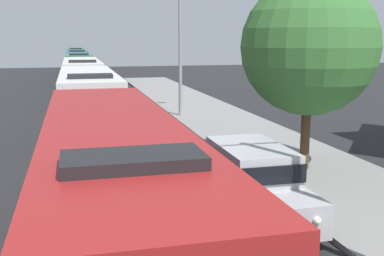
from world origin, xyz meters
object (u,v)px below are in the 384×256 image
bus_lead (113,187)px  white_suv (252,179)px  streetlamp_mid (180,25)px  bus_rear (77,62)px  bus_middle (82,79)px  bus_fourth_in_line (79,68)px  roadside_tree (309,47)px  bus_second_in_line (89,102)px  bus_tail_end (76,58)px

bus_lead → white_suv: size_ratio=2.39×
streetlamp_mid → bus_lead: bearing=-107.0°
bus_lead → bus_rear: 52.24m
bus_middle → bus_rear: 26.03m
bus_middle → bus_fourth_in_line: size_ratio=1.09×
white_suv → roadside_tree: roadside_tree is taller
bus_lead → bus_second_in_line: size_ratio=1.10×
bus_lead → bus_second_in_line: bearing=90.0°
bus_middle → white_suv: bus_middle is taller
bus_fourth_in_line → bus_tail_end: 26.53m
white_suv → streetlamp_mid: 16.46m
roadside_tree → white_suv: bearing=-133.7°
bus_tail_end → streetlamp_mid: size_ratio=1.33×
bus_second_in_line → white_suv: (3.70, -11.37, -0.66)m
bus_middle → bus_rear: size_ratio=1.07×
bus_rear → bus_second_in_line: bearing=-90.0°
roadside_tree → bus_tail_end: bearing=96.6°
bus_rear → streetlamp_mid: 35.20m
bus_second_in_line → bus_tail_end: same height
bus_fourth_in_line → white_suv: bearing=-84.4°
bus_second_in_line → bus_fourth_in_line: same height
bus_lead → bus_tail_end: size_ratio=1.03×
bus_lead → roadside_tree: roadside_tree is taller
bus_rear → bus_fourth_in_line: bearing=-90.0°
streetlamp_mid → roadside_tree: size_ratio=1.34×
bus_tail_end → roadside_tree: roadside_tree is taller
streetlamp_mid → roadside_tree: streetlamp_mid is taller
bus_tail_end → bus_second_in_line: bearing=-90.0°
bus_fourth_in_line → streetlamp_mid: bearing=-76.1°
bus_second_in_line → white_suv: 11.98m
streetlamp_mid → bus_tail_end: bearing=96.4°
bus_fourth_in_line → streetlamp_mid: (5.40, -21.86, 3.66)m
bus_middle → bus_rear: same height
bus_second_in_line → bus_tail_end: 52.81m
white_suv → roadside_tree: 5.80m
bus_middle → roadside_tree: size_ratio=1.84×
bus_second_in_line → bus_middle: size_ratio=0.90×
bus_middle → bus_fourth_in_line: (-0.00, 13.30, -0.00)m
white_suv → roadside_tree: size_ratio=0.76×
roadside_tree → bus_second_in_line: bearing=131.5°
bus_second_in_line → bus_tail_end: (0.00, 52.81, 0.00)m
bus_second_in_line → white_suv: bus_second_in_line is taller
bus_second_in_line → streetlamp_mid: size_ratio=1.24×
bus_lead → bus_rear: (-0.00, 52.24, -0.00)m
bus_middle → roadside_tree: (7.00, -20.90, 2.63)m
bus_second_in_line → streetlamp_mid: bearing=39.3°
bus_middle → streetlamp_mid: streetlamp_mid is taller
bus_second_in_line → white_suv: size_ratio=2.18×
bus_lead → roadside_tree: 9.17m
bus_lead → bus_middle: same height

